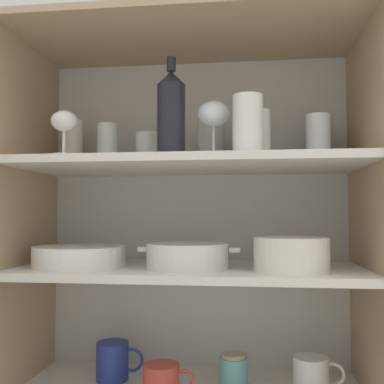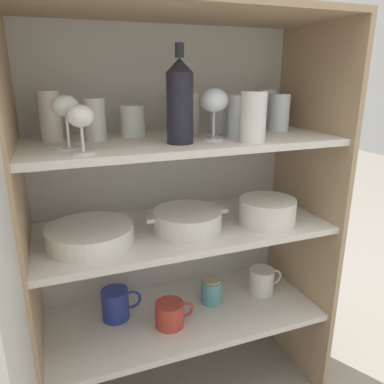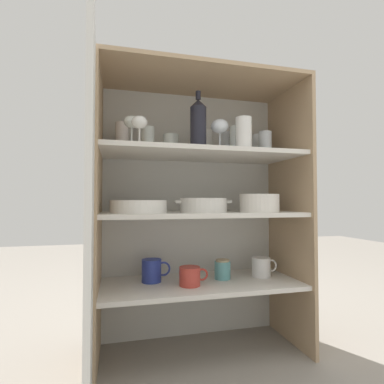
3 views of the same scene
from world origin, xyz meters
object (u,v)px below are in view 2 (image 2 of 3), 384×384
object	(u,v)px
wine_bottle	(180,101)
plate_stack_white	(90,235)
storage_jar	(212,291)
casserole_dish	(188,220)
mixing_bowl_large	(267,210)
coffee_mug_primary	(262,281)

from	to	relation	value
wine_bottle	plate_stack_white	distance (m)	0.45
wine_bottle	storage_jar	world-z (taller)	wine_bottle
wine_bottle	casserole_dish	size ratio (longest dim) A/B	0.97
plate_stack_white	mixing_bowl_large	bearing A→B (deg)	-4.72
wine_bottle	plate_stack_white	world-z (taller)	wine_bottle
plate_stack_white	mixing_bowl_large	size ratio (longest dim) A/B	1.36
storage_jar	wine_bottle	bearing A→B (deg)	-144.39
wine_bottle	casserole_dish	distance (m)	0.37
plate_stack_white	mixing_bowl_large	world-z (taller)	mixing_bowl_large
mixing_bowl_large	casserole_dish	bearing A→B (deg)	170.94
coffee_mug_primary	wine_bottle	bearing A→B (deg)	-164.38
mixing_bowl_large	storage_jar	world-z (taller)	mixing_bowl_large
mixing_bowl_large	storage_jar	size ratio (longest dim) A/B	1.94
plate_stack_white	storage_jar	xyz separation A→B (m)	(0.40, 0.06, -0.30)
casserole_dish	plate_stack_white	bearing A→B (deg)	179.10
mixing_bowl_large	plate_stack_white	bearing A→B (deg)	175.28
plate_stack_white	casserole_dish	world-z (taller)	casserole_dish
casserole_dish	mixing_bowl_large	bearing A→B (deg)	-9.06
wine_bottle	coffee_mug_primary	distance (m)	0.76
mixing_bowl_large	coffee_mug_primary	distance (m)	0.34
wine_bottle	mixing_bowl_large	distance (m)	0.46
plate_stack_white	mixing_bowl_large	xyz separation A→B (m)	(0.55, -0.05, 0.02)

